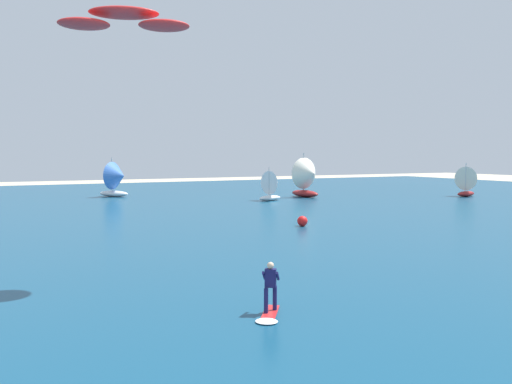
# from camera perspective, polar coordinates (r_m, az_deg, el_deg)

# --- Properties ---
(ocean) EXTENTS (160.00, 90.00, 0.10)m
(ocean) POSITION_cam_1_polar(r_m,az_deg,el_deg) (49.13, -16.80, -1.96)
(ocean) COLOR navy
(ocean) RESTS_ON ground
(kitesurfer) EXTENTS (1.59, 1.92, 1.67)m
(kitesurfer) POSITION_cam_1_polar(r_m,az_deg,el_deg) (16.18, 1.59, -11.89)
(kitesurfer) COLOR red
(kitesurfer) RESTS_ON ocean
(kite) EXTENTS (5.41, 3.45, 0.78)m
(kite) POSITION_cam_1_polar(r_m,az_deg,el_deg) (21.49, -14.93, 18.56)
(kite) COLOR red
(sailboat_near_shore) EXTENTS (3.35, 2.95, 3.77)m
(sailboat_near_shore) POSITION_cam_1_polar(r_m,az_deg,el_deg) (56.18, 1.94, 0.79)
(sailboat_near_shore) COLOR white
(sailboat_near_shore) RESTS_ON ocean
(sailboat_center_horizon) EXTENTS (4.22, 4.31, 4.84)m
(sailboat_center_horizon) POSITION_cam_1_polar(r_m,az_deg,el_deg) (63.15, -15.66, 1.46)
(sailboat_center_horizon) COLOR white
(sailboat_center_horizon) RESTS_ON ocean
(sailboat_outermost) EXTENTS (3.68, 3.22, 4.16)m
(sailboat_outermost) POSITION_cam_1_polar(r_m,az_deg,el_deg) (67.38, 23.22, 1.17)
(sailboat_outermost) COLOR maroon
(sailboat_outermost) RESTS_ON ocean
(sailboat_far_right) EXTENTS (4.08, 4.74, 5.42)m
(sailboat_far_right) POSITION_cam_1_polar(r_m,az_deg,el_deg) (60.51, 6.04, 1.73)
(sailboat_far_right) COLOR maroon
(sailboat_far_right) RESTS_ON ocean
(marker_buoy) EXTENTS (0.75, 0.75, 0.75)m
(marker_buoy) POSITION_cam_1_polar(r_m,az_deg,el_deg) (35.88, 5.36, -3.35)
(marker_buoy) COLOR red
(marker_buoy) RESTS_ON ocean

